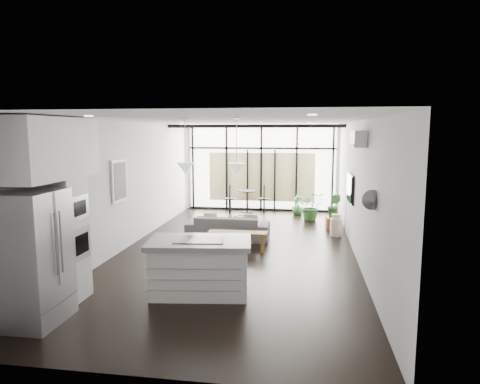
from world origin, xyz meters
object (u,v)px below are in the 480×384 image
(sofa, at_px, (228,223))
(tv, at_px, (350,188))
(island, at_px, (200,267))
(fridge, at_px, (34,258))
(pouf, at_px, (243,222))
(console_bench, at_px, (238,241))
(milk_can, at_px, (336,225))

(sofa, xyz_separation_m, tv, (2.85, 0.06, 0.91))
(island, bearing_deg, fridge, -152.36)
(island, bearing_deg, sofa, 85.80)
(island, height_order, tv, tv)
(tv, bearing_deg, island, -126.53)
(fridge, bearing_deg, tv, 47.04)
(pouf, bearing_deg, island, -90.43)
(fridge, relative_size, pouf, 3.68)
(fridge, bearing_deg, pouf, 71.51)
(fridge, relative_size, console_bench, 1.40)
(island, relative_size, sofa, 0.81)
(fridge, height_order, pouf, fridge)
(pouf, relative_size, milk_can, 0.89)
(sofa, bearing_deg, tv, -179.29)
(sofa, relative_size, console_bench, 1.54)
(sofa, height_order, console_bench, sofa)
(island, distance_m, tv, 4.56)
(island, bearing_deg, milk_can, 53.13)
(milk_can, xyz_separation_m, tv, (0.25, -0.64, 1.02))
(fridge, distance_m, sofa, 5.23)
(fridge, xyz_separation_m, sofa, (1.76, 4.89, -0.52))
(fridge, xyz_separation_m, pouf, (1.98, 5.92, -0.71))
(milk_can, bearing_deg, pouf, 172.15)
(island, xyz_separation_m, sofa, (-0.19, 3.54, -0.05))
(pouf, bearing_deg, console_bench, -85.25)
(tv, bearing_deg, pouf, 159.74)
(island, height_order, milk_can, island)
(sofa, bearing_deg, pouf, -102.50)
(tv, bearing_deg, fridge, -132.96)
(sofa, relative_size, milk_can, 3.57)
(island, distance_m, milk_can, 4.88)
(fridge, bearing_deg, island, 34.84)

